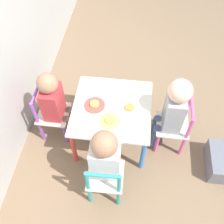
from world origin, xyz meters
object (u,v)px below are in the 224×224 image
object	(u,v)px
child_front	(173,110)
plate_back	(95,105)
kids_table	(112,111)
plate_left	(110,121)
storage_bin	(221,162)
chair_purple	(51,114)
chair_teal	(105,179)
plate_front	(130,108)
chair_pink	(175,126)
child_back	(55,101)
child_left	(105,158)

from	to	relation	value
child_front	plate_back	xyz separation A→B (m)	(0.00, 0.60, -0.03)
kids_table	plate_left	world-z (taller)	plate_left
child_front	storage_bin	world-z (taller)	child_front
child_front	chair_purple	bearing A→B (deg)	-90.02
chair_purple	child_front	size ratio (longest dim) A/B	0.66
plate_back	plate_left	bearing A→B (deg)	-135.00
chair_teal	chair_purple	bearing A→B (deg)	-45.79
plate_front	plate_left	size ratio (longest dim) A/B	1.11
plate_back	storage_bin	bearing A→B (deg)	-100.38
plate_left	chair_pink	bearing A→B (deg)	-75.51
child_front	plate_left	bearing A→B (deg)	-73.44
plate_left	chair_purple	bearing A→B (deg)	74.92
child_back	child_front	world-z (taller)	child_front
child_front	plate_front	world-z (taller)	child_front
chair_purple	chair_teal	world-z (taller)	same
kids_table	storage_bin	bearing A→B (deg)	-101.89
chair_teal	plate_front	world-z (taller)	chair_teal
chair_teal	plate_back	size ratio (longest dim) A/B	3.09
plate_front	child_left	bearing A→B (deg)	164.59
plate_back	storage_bin	world-z (taller)	plate_back
chair_pink	child_back	world-z (taller)	child_back
chair_purple	child_left	world-z (taller)	child_left
kids_table	child_back	xyz separation A→B (m)	(0.00, 0.46, 0.06)
storage_bin	child_back	bearing A→B (deg)	81.90
plate_front	storage_bin	xyz separation A→B (m)	(-0.20, -0.79, -0.35)
kids_table	child_back	distance (m)	0.47
plate_back	plate_front	size ratio (longest dim) A/B	0.94
chair_purple	child_front	world-z (taller)	child_front
chair_pink	plate_front	bearing A→B (deg)	-90.11
child_back	plate_front	bearing A→B (deg)	-89.92
child_back	child_left	bearing A→B (deg)	-134.33
kids_table	child_front	world-z (taller)	child_front
chair_teal	plate_back	bearing A→B (deg)	-75.31
plate_left	child_left	bearing A→B (deg)	-178.24
chair_pink	child_back	distance (m)	1.00
child_front	plate_front	size ratio (longest dim) A/B	4.40
chair_pink	chair_teal	world-z (taller)	same
child_left	kids_table	bearing A→B (deg)	-90.00
chair_purple	kids_table	bearing A→B (deg)	-90.00
child_back	storage_bin	xyz separation A→B (m)	(-0.20, -1.39, -0.34)
child_front	child_left	world-z (taller)	child_front
plate_back	storage_bin	size ratio (longest dim) A/B	0.51
child_back	plate_left	world-z (taller)	child_back
plate_back	plate_front	distance (m)	0.28
chair_purple	plate_left	distance (m)	0.57
chair_pink	chair_teal	xyz separation A→B (m)	(-0.52, 0.51, 0.00)
storage_bin	child_left	bearing A→B (deg)	106.36
chair_purple	plate_left	size ratio (longest dim) A/B	3.24
chair_purple	child_left	xyz separation A→B (m)	(-0.47, -0.53, 0.21)
child_left	plate_front	distance (m)	0.48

